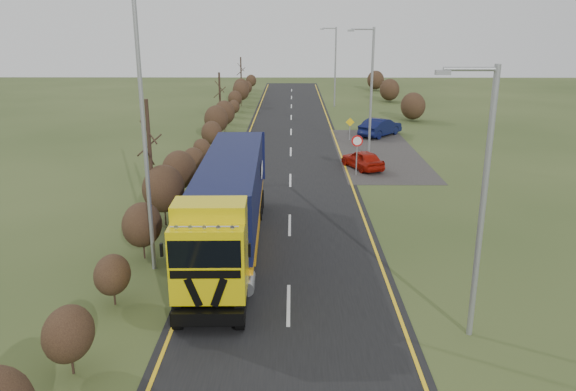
# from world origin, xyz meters

# --- Properties ---
(ground) EXTENTS (160.00, 160.00, 0.00)m
(ground) POSITION_xyz_m (0.00, 0.00, 0.00)
(ground) COLOR #31421C
(ground) RESTS_ON ground
(road) EXTENTS (8.00, 120.00, 0.02)m
(road) POSITION_xyz_m (0.00, 10.00, 0.01)
(road) COLOR black
(road) RESTS_ON ground
(layby) EXTENTS (6.00, 18.00, 0.02)m
(layby) POSITION_xyz_m (6.50, 20.00, 0.01)
(layby) COLOR #2F2C2A
(layby) RESTS_ON ground
(lane_markings) EXTENTS (7.52, 116.00, 0.01)m
(lane_markings) POSITION_xyz_m (0.00, 9.69, 0.03)
(lane_markings) COLOR yellow
(lane_markings) RESTS_ON road
(hedgerow) EXTENTS (2.24, 102.04, 6.05)m
(hedgerow) POSITION_xyz_m (-6.00, 7.89, 1.62)
(hedgerow) COLOR black
(hedgerow) RESTS_ON ground
(lorry) EXTENTS (2.76, 14.18, 3.94)m
(lorry) POSITION_xyz_m (-2.51, 0.87, 2.24)
(lorry) COLOR black
(lorry) RESTS_ON ground
(car_red_hatchback) EXTENTS (2.87, 4.02, 1.27)m
(car_red_hatchback) POSITION_xyz_m (4.80, 14.93, 0.64)
(car_red_hatchback) COLOR #A11308
(car_red_hatchback) RESTS_ON ground
(car_blue_sedan) EXTENTS (4.23, 4.64, 1.54)m
(car_blue_sedan) POSITION_xyz_m (7.67, 26.27, 0.77)
(car_blue_sedan) COLOR #0A0F37
(car_blue_sedan) RESTS_ON ground
(streetlight_near) EXTENTS (1.77, 0.18, 8.29)m
(streetlight_near) POSITION_xyz_m (5.60, -5.83, 4.55)
(streetlight_near) COLOR gray
(streetlight_near) RESTS_ON ground
(streetlight_mid) EXTENTS (1.93, 0.18, 9.07)m
(streetlight_mid) POSITION_xyz_m (5.69, 19.35, 5.00)
(streetlight_mid) COLOR gray
(streetlight_mid) RESTS_ON ground
(streetlight_far) EXTENTS (1.89, 0.18, 8.89)m
(streetlight_far) POSITION_xyz_m (4.88, 43.87, 4.89)
(streetlight_far) COLOR gray
(streetlight_far) RESTS_ON ground
(left_pole) EXTENTS (0.16, 0.16, 10.62)m
(left_pole) POSITION_xyz_m (-5.36, -1.01, 5.31)
(left_pole) COLOR gray
(left_pole) RESTS_ON ground
(speed_sign) EXTENTS (0.72, 0.10, 2.61)m
(speed_sign) POSITION_xyz_m (4.20, 13.27, 1.85)
(speed_sign) COLOR gray
(speed_sign) RESTS_ON ground
(warning_board) EXTENTS (0.71, 0.11, 1.86)m
(warning_board) POSITION_xyz_m (4.88, 24.53, 1.13)
(warning_board) COLOR gray
(warning_board) RESTS_ON ground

